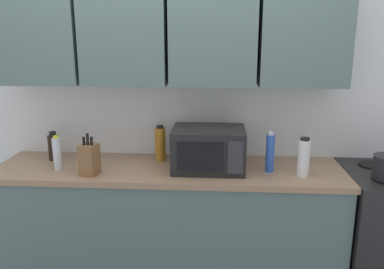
{
  "coord_description": "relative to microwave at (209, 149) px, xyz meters",
  "views": [
    {
      "loc": [
        0.34,
        -2.87,
        1.79
      ],
      "look_at": [
        0.16,
        -0.25,
        1.12
      ],
      "focal_mm": 37.26,
      "sensor_mm": 36.0,
      "label": 1
    }
  ],
  "objects": [
    {
      "name": "bottle_amber_vinegar",
      "position": [
        -0.35,
        0.17,
        -0.02
      ],
      "size": [
        0.07,
        0.07,
        0.26
      ],
      "color": "#AD701E",
      "rests_on": "counter_run"
    },
    {
      "name": "counter_run",
      "position": [
        -0.28,
        0.02,
        -0.59
      ],
      "size": [
        2.38,
        0.63,
        0.9
      ],
      "color": "slate",
      "rests_on": "ground_plane"
    },
    {
      "name": "bottle_white_jar",
      "position": [
        0.61,
        -0.1,
        -0.02
      ],
      "size": [
        0.08,
        0.08,
        0.25
      ],
      "color": "white",
      "rests_on": "counter_run"
    },
    {
      "name": "knife_block",
      "position": [
        -0.76,
        -0.16,
        -0.04
      ],
      "size": [
        0.12,
        0.14,
        0.28
      ],
      "color": "brown",
      "rests_on": "counter_run"
    },
    {
      "name": "bottle_blue_cleaner",
      "position": [
        0.4,
        -0.03,
        -0.01
      ],
      "size": [
        0.06,
        0.06,
        0.27
      ],
      "color": "#2D56B7",
      "rests_on": "counter_run"
    },
    {
      "name": "bottle_clear_tall",
      "position": [
        -1.01,
        -0.08,
        -0.03
      ],
      "size": [
        0.06,
        0.06,
        0.23
      ],
      "color": "silver",
      "rests_on": "counter_run"
    },
    {
      "name": "microwave",
      "position": [
        0.0,
        0.0,
        0.0
      ],
      "size": [
        0.48,
        0.37,
        0.28
      ],
      "color": "black",
      "rests_on": "counter_run"
    },
    {
      "name": "bottle_soy_dark",
      "position": [
        -1.12,
        0.13,
        -0.04
      ],
      "size": [
        0.08,
        0.08,
        0.21
      ],
      "color": "black",
      "rests_on": "counter_run"
    },
    {
      "name": "wall_back_with_cabinets",
      "position": [
        -0.28,
        0.25,
        0.54
      ],
      "size": [
        3.25,
        0.38,
        2.6
      ],
      "color": "white",
      "rests_on": "ground_plane"
    }
  ]
}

